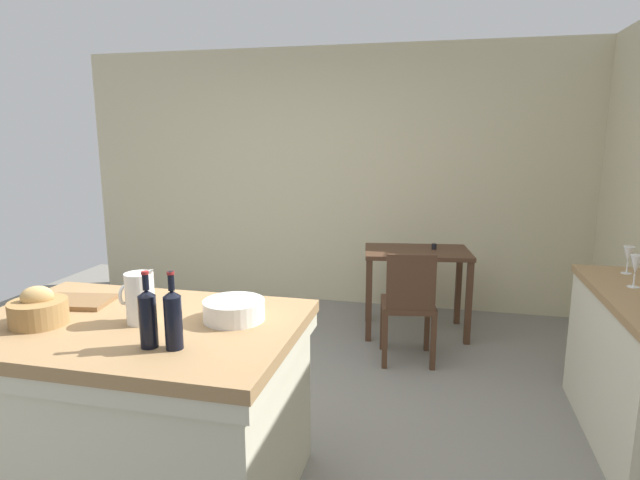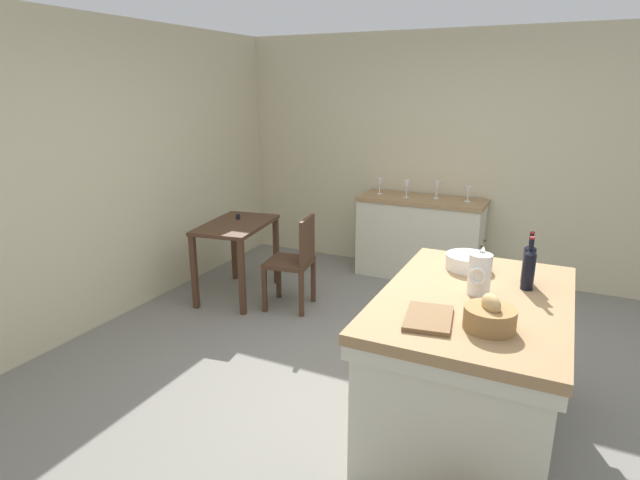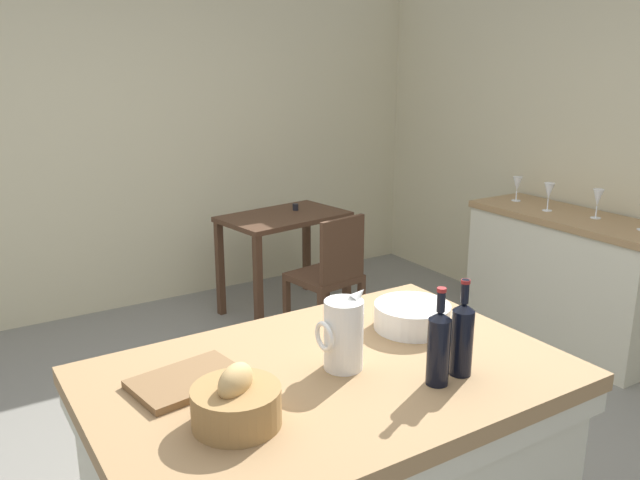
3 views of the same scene
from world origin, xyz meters
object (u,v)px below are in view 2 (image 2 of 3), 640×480
Objects in this scene: pitcher at (480,274)px; wine_bottle_dark at (529,262)px; side_cabinet at (420,238)px; wash_bowl at (468,262)px; island_table at (469,360)px; wooden_chair at (295,260)px; wine_glass_middle at (407,186)px; wine_glass_left at (437,186)px; cutting_board at (429,318)px; writing_desk at (236,235)px; bread_basket at (490,317)px; wine_bottle_amber at (529,268)px; wine_glass_right at (380,183)px; wine_glass_far_left at (468,192)px.

wine_bottle_dark is (0.30, -0.24, 0.01)m from pitcher.
wash_bowl is at bearing -157.50° from side_cabinet.
wooden_chair is at bearing 57.02° from island_table.
wooden_chair is at bearing 152.89° from wine_glass_middle.
wine_bottle_dark is 2.46m from wine_glass_left.
cutting_board is (-1.60, -1.64, 0.42)m from wooden_chair.
writing_desk is 3.48× the size of pitcher.
bread_basket is at bearing -121.49° from writing_desk.
pitcher reaches higher than side_cabinet.
wine_glass_middle reaches higher than side_cabinet.
wooden_chair is at bearing 65.59° from wine_bottle_amber.
side_cabinet reaches higher than island_table.
side_cabinet is at bearing 20.89° from bread_basket.
wine_glass_right is at bearing 92.75° from wine_glass_left.
island_table is 2.64m from wine_glass_far_left.
wooden_chair is 1.95m from wine_glass_far_left.
wine_bottle_dark is 1.01× the size of wine_bottle_amber.
wine_bottle_amber is (0.67, -0.41, 0.12)m from cutting_board.
wine_glass_left is at bearing -87.25° from wine_glass_right.
writing_desk is 3.83× the size of bread_basket.
pitcher reaches higher than island_table.
wine_glass_middle is (2.46, 1.14, 0.54)m from island_table.
wooden_chair is 2.33m from cutting_board.
bread_basket is at bearing -83.67° from cutting_board.
island_table is 0.65m from wash_bowl.
wine_glass_far_left is 0.33m from wine_glass_left.
wash_bowl is (0.45, 0.13, 0.46)m from island_table.
wooden_chair is at bearing 66.81° from wash_bowl.
bread_basket is 0.65m from wine_bottle_amber.
wine_bottle_dark is at bearing -161.09° from wine_glass_far_left.
wine_bottle_amber is at bearing -175.37° from wine_bottle_dark.
wine_glass_left is at bearing 18.58° from pitcher.
side_cabinet is 5.35× the size of bread_basket.
wash_bowl is at bearing 15.66° from island_table.
wine_glass_far_left is 0.89× the size of wine_glass_right.
wine_glass_right is (-0.03, 0.62, -0.01)m from wine_glass_left.
wine_bottle_amber is 2.08× the size of wine_glass_far_left.
wine_glass_left is at bearing 18.16° from island_table.
wooden_chair is 2.62× the size of cutting_board.
wine_glass_right reaches higher than wooden_chair.
wine_bottle_dark reaches higher than wine_glass_left.
wine_bottle_amber is at bearing -161.72° from wine_glass_far_left.
cutting_board is 1.06× the size of wine_bottle_amber.
wine_glass_middle is (2.01, 1.01, 0.08)m from wash_bowl.
pitcher is 1.49× the size of wine_glass_left.
wine_bottle_dark reaches higher than wooden_chair.
wooden_chair is 2.19m from pitcher.
cutting_board is 2.19× the size of wine_glass_far_left.
wine_glass_middle is (1.27, -1.33, 0.39)m from writing_desk.
wash_bowl is at bearing 16.84° from bread_basket.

